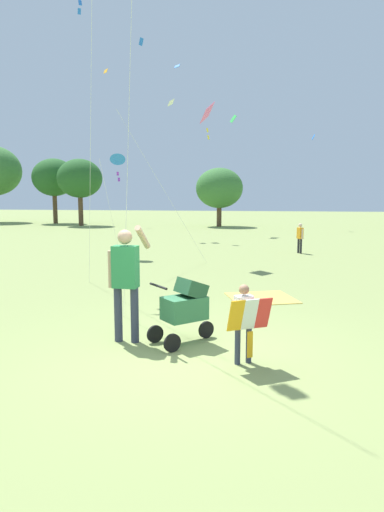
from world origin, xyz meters
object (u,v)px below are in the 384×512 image
at_px(child_with_butterfly_kite, 245,317).
at_px(stroller, 186,305).
at_px(person_sitting_far, 300,236).
at_px(kite_orange_delta, 118,160).
at_px(picnic_blanket, 261,298).
at_px(person_adult_flyer, 126,275).
at_px(kite_blue_high, 205,119).

xyz_separation_m(child_with_butterfly_kite, stroller, (-0.95, 0.76, -0.06)).
height_order(child_with_butterfly_kite, stroller, child_with_butterfly_kite).
relative_size(child_with_butterfly_kite, person_sitting_far, 0.93).
bearing_deg(person_sitting_far, kite_orange_delta, -164.49).
bearing_deg(picnic_blanket, child_with_butterfly_kite, -92.66).
height_order(child_with_butterfly_kite, person_adult_flyer, person_adult_flyer).
bearing_deg(person_adult_flyer, child_with_butterfly_kite, -19.31).
relative_size(kite_orange_delta, picnic_blanket, 2.75).
relative_size(child_with_butterfly_kite, kite_orange_delta, 0.29).
distance_m(child_with_butterfly_kite, person_adult_flyer, 2.03).
height_order(child_with_butterfly_kite, kite_blue_high, kite_blue_high).
relative_size(person_adult_flyer, picnic_blanket, 1.32).
bearing_deg(person_adult_flyer, stroller, 6.05).
xyz_separation_m(child_with_butterfly_kite, person_adult_flyer, (-1.88, 0.66, 0.41)).
xyz_separation_m(child_with_butterfly_kite, picnic_blanket, (0.19, 4.05, -0.65)).
xyz_separation_m(child_with_butterfly_kite, kite_blue_high, (-1.83, 9.13, 4.14)).
bearing_deg(person_adult_flyer, person_sitting_far, 73.36).
xyz_separation_m(kite_orange_delta, picnic_blanket, (5.46, -6.30, -3.59)).
xyz_separation_m(person_sitting_far, picnic_blanket, (-1.40, -8.21, -0.70)).
xyz_separation_m(person_adult_flyer, kite_blue_high, (0.05, 8.47, 3.74)).
distance_m(child_with_butterfly_kite, picnic_blanket, 4.11).
distance_m(kite_orange_delta, person_sitting_far, 7.68).
bearing_deg(picnic_blanket, stroller, -109.12).
bearing_deg(person_adult_flyer, picnic_blanket, 58.61).
bearing_deg(child_with_butterfly_kite, picnic_blanket, 87.34).
bearing_deg(picnic_blanket, kite_orange_delta, 130.87).
relative_size(person_adult_flyer, stroller, 1.80).
bearing_deg(kite_orange_delta, kite_blue_high, -19.56).
bearing_deg(stroller, picnic_blanket, 70.88).
bearing_deg(person_adult_flyer, kite_orange_delta, 109.26).
bearing_deg(kite_orange_delta, picnic_blanket, -49.13).
bearing_deg(picnic_blanket, person_sitting_far, 80.34).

